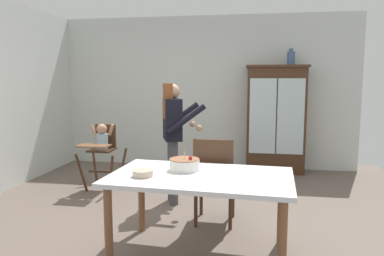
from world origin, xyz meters
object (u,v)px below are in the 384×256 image
(china_cabinet, at_px, (276,119))
(birthday_cake, at_px, (184,164))
(high_chair_with_toddler, at_px, (102,144))
(adult_person, at_px, (173,128))
(dining_table, at_px, (201,185))
(serving_bowl, at_px, (143,173))
(ceramic_vase, at_px, (291,58))
(dining_chair_far_side, at_px, (214,175))

(china_cabinet, xyz_separation_m, birthday_cake, (-1.01, -3.07, -0.12))
(china_cabinet, bearing_deg, high_chair_with_toddler, -150.53)
(china_cabinet, xyz_separation_m, high_chair_with_toddler, (-2.52, -1.42, -0.26))
(china_cabinet, height_order, adult_person, china_cabinet)
(adult_person, bearing_deg, dining_table, -178.75)
(dining_table, relative_size, serving_bowl, 9.17)
(high_chair_with_toddler, height_order, dining_table, high_chair_with_toddler)
(ceramic_vase, xyz_separation_m, birthday_cake, (-1.22, -3.07, -1.14))
(ceramic_vase, distance_m, high_chair_with_toddler, 3.34)
(ceramic_vase, bearing_deg, high_chair_with_toddler, -152.46)
(high_chair_with_toddler, distance_m, adult_person, 1.26)
(birthday_cake, distance_m, serving_bowl, 0.42)
(high_chair_with_toddler, relative_size, adult_person, 0.62)
(ceramic_vase, height_order, high_chair_with_toddler, ceramic_vase)
(china_cabinet, distance_m, birthday_cake, 3.23)
(serving_bowl, bearing_deg, dining_table, 14.99)
(china_cabinet, distance_m, ceramic_vase, 1.04)
(high_chair_with_toddler, bearing_deg, ceramic_vase, 27.80)
(dining_chair_far_side, bearing_deg, serving_bowl, 57.92)
(dining_table, bearing_deg, serving_bowl, -165.01)
(adult_person, bearing_deg, dining_chair_far_side, -158.84)
(high_chair_with_toddler, relative_size, serving_bowl, 5.28)
(birthday_cake, height_order, serving_bowl, birthday_cake)
(ceramic_vase, distance_m, dining_chair_far_side, 3.04)
(adult_person, xyz_separation_m, dining_table, (0.54, -1.35, -0.32))
(adult_person, distance_m, birthday_cake, 1.28)
(china_cabinet, height_order, ceramic_vase, ceramic_vase)
(china_cabinet, height_order, dining_chair_far_side, china_cabinet)
(ceramic_vase, xyz_separation_m, high_chair_with_toddler, (-2.74, -1.43, -1.28))
(high_chair_with_toddler, height_order, serving_bowl, high_chair_with_toddler)
(birthday_cake, xyz_separation_m, dining_chair_far_side, (0.22, 0.55, -0.24))
(ceramic_vase, xyz_separation_m, serving_bowl, (-1.54, -3.34, -1.17))
(birthday_cake, relative_size, serving_bowl, 1.56)
(dining_table, height_order, dining_chair_far_side, dining_chair_far_side)
(dining_chair_far_side, bearing_deg, birthday_cake, 69.05)
(birthday_cake, bearing_deg, dining_chair_far_side, 67.96)
(birthday_cake, bearing_deg, china_cabinet, 71.84)
(china_cabinet, xyz_separation_m, serving_bowl, (-1.32, -3.34, -0.15))
(dining_table, bearing_deg, dining_chair_far_side, 85.92)
(high_chair_with_toddler, xyz_separation_m, adult_person, (1.14, -0.43, 0.31))
(serving_bowl, bearing_deg, china_cabinet, 68.42)
(ceramic_vase, relative_size, adult_person, 0.18)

